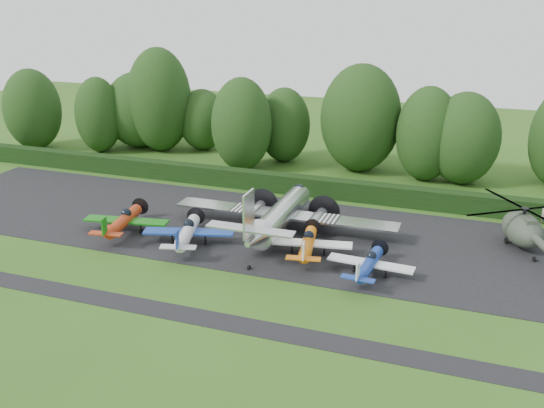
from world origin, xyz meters
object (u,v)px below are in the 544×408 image
(transport_plane, at_px, (280,215))
(light_plane_orange, at_px, (308,243))
(light_plane_white, at_px, (188,232))
(light_plane_blue, at_px, (369,264))
(helicopter, at_px, (523,227))
(light_plane_red, at_px, (124,221))

(transport_plane, xyz_separation_m, light_plane_orange, (3.68, -3.63, -0.70))
(transport_plane, distance_m, light_plane_white, 8.32)
(light_plane_white, height_order, light_plane_orange, light_plane_white)
(light_plane_blue, relative_size, helicopter, 0.54)
(light_plane_red, bearing_deg, helicopter, 23.95)
(light_plane_white, bearing_deg, light_plane_orange, 23.20)
(light_plane_white, relative_size, light_plane_blue, 1.16)
(light_plane_red, distance_m, light_plane_white, 6.67)
(transport_plane, relative_size, light_plane_white, 2.53)
(light_plane_red, height_order, helicopter, helicopter)
(light_plane_red, xyz_separation_m, light_plane_orange, (16.97, 0.84, -0.08))
(light_plane_red, relative_size, light_plane_white, 0.99)
(transport_plane, relative_size, helicopter, 1.60)
(light_plane_white, distance_m, light_plane_orange, 10.41)
(light_plane_red, distance_m, helicopter, 34.65)
(transport_plane, height_order, light_plane_orange, transport_plane)
(light_plane_red, relative_size, light_plane_orange, 1.07)
(transport_plane, height_order, helicopter, transport_plane)
(light_plane_orange, xyz_separation_m, light_plane_blue, (5.46, -1.97, -0.08))
(light_plane_red, xyz_separation_m, light_plane_white, (6.65, -0.51, 0.01))
(light_plane_white, xyz_separation_m, light_plane_blue, (15.79, -0.62, -0.18))
(transport_plane, distance_m, light_plane_blue, 10.75)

